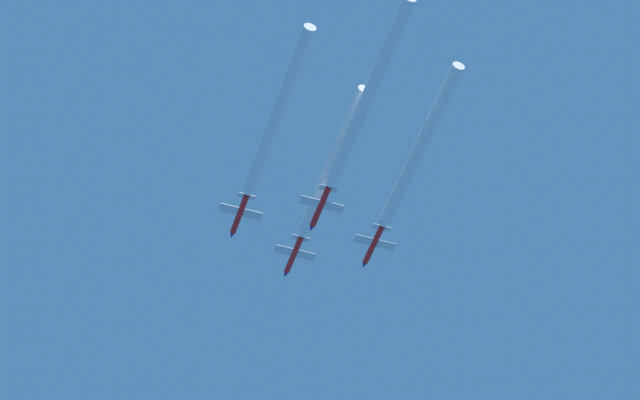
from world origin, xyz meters
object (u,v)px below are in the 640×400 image
at_px(jet_lead, 293,255).
at_px(jet_slot, 320,207).
at_px(jet_left_wingman, 239,215).
at_px(jet_right_wingman, 373,245).

relative_size(jet_lead, jet_slot, 1.00).
bearing_deg(jet_left_wingman, jet_slot, -32.47).
bearing_deg(jet_lead, jet_left_wingman, -145.76).
bearing_deg(jet_right_wingman, jet_left_wingman, 179.50).
xyz_separation_m(jet_right_wingman, jet_slot, (-13.13, -8.06, -2.55)).
bearing_deg(jet_slot, jet_right_wingman, 31.54).
bearing_deg(jet_slot, jet_lead, 89.39).
xyz_separation_m(jet_left_wingman, jet_slot, (13.03, -8.29, -2.38)).
bearing_deg(jet_lead, jet_right_wingman, -35.46).
xyz_separation_m(jet_left_wingman, jet_right_wingman, (26.16, -0.23, 0.17)).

